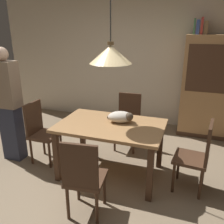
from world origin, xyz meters
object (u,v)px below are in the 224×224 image
at_px(dining_table, 111,131).
at_px(chair_far_back, 128,119).
at_px(book_brown_thick, 206,28).
at_px(hutch_bookcase, 213,90).
at_px(person_standing, 9,106).
at_px(chair_right_side, 198,154).
at_px(pendant_lamp, 111,54).
at_px(chair_near_front, 83,176).
at_px(cat_sleeping, 121,117).
at_px(chair_left_side, 40,130).
at_px(book_blue_wide, 198,27).
at_px(book_green_slim, 195,26).
at_px(book_red_tall, 202,26).

height_order(dining_table, chair_far_back, chair_far_back).
xyz_separation_m(dining_table, book_brown_thick, (1.07, 1.85, 1.31)).
height_order(hutch_bookcase, book_brown_thick, book_brown_thick).
bearing_deg(person_standing, chair_right_side, 1.62).
height_order(pendant_lamp, person_standing, pendant_lamp).
bearing_deg(dining_table, chair_near_front, -89.39).
xyz_separation_m(chair_near_front, book_brown_thick, (1.06, 2.73, 1.45)).
bearing_deg(dining_table, pendant_lamp, 75.96).
bearing_deg(cat_sleeping, person_standing, -173.23).
bearing_deg(chair_left_side, chair_far_back, 37.94).
height_order(chair_right_side, book_blue_wide, book_blue_wide).
bearing_deg(pendant_lamp, chair_right_side, -0.42).
bearing_deg(book_blue_wide, chair_near_front, -108.92).
bearing_deg(pendant_lamp, chair_far_back, 90.13).
bearing_deg(hutch_bookcase, pendant_lamp, -125.62).
distance_m(dining_table, chair_right_side, 1.14).
bearing_deg(hutch_bookcase, book_blue_wide, 179.77).
height_order(book_green_slim, person_standing, book_green_slim).
bearing_deg(chair_left_side, person_standing, -169.31).
xyz_separation_m(chair_left_side, book_blue_wide, (2.07, 1.85, 1.46)).
bearing_deg(book_brown_thick, person_standing, -143.91).
relative_size(chair_near_front, chair_left_side, 1.00).
bearing_deg(book_red_tall, book_blue_wide, 180.00).
distance_m(chair_left_side, book_blue_wide, 3.14).
relative_size(dining_table, hutch_bookcase, 0.76).
distance_m(dining_table, person_standing, 1.59).
bearing_deg(book_blue_wide, dining_table, -117.06).
relative_size(chair_far_back, person_standing, 0.54).
bearing_deg(dining_table, book_blue_wide, 62.94).
height_order(book_green_slim, book_brown_thick, book_green_slim).
bearing_deg(dining_table, chair_far_back, 90.13).
distance_m(chair_left_side, book_red_tall, 3.19).
xyz_separation_m(chair_left_side, pendant_lamp, (1.13, -0.00, 1.15)).
relative_size(chair_near_front, person_standing, 0.54).
relative_size(chair_right_side, book_brown_thick, 3.88).
relative_size(chair_near_front, book_brown_thick, 3.88).
bearing_deg(person_standing, cat_sleeping, 6.77).
distance_m(pendant_lamp, book_brown_thick, 2.16).
distance_m(chair_far_back, book_blue_wide, 1.99).
distance_m(chair_left_side, hutch_bookcase, 3.09).
bearing_deg(book_green_slim, chair_right_side, -82.60).
relative_size(chair_left_side, cat_sleeping, 2.30).
height_order(chair_far_back, chair_right_side, same).
bearing_deg(chair_near_front, hutch_bookcase, 64.26).
bearing_deg(book_brown_thick, book_green_slim, 180.00).
distance_m(chair_far_back, book_red_tall, 2.04).
xyz_separation_m(chair_left_side, cat_sleeping, (1.24, 0.12, 0.32)).
height_order(chair_far_back, cat_sleeping, chair_far_back).
xyz_separation_m(chair_far_back, book_brown_thick, (1.08, 0.97, 1.45)).
relative_size(cat_sleeping, book_green_slim, 1.55).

